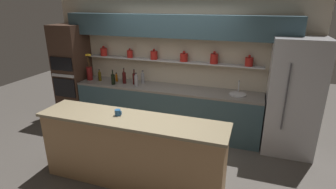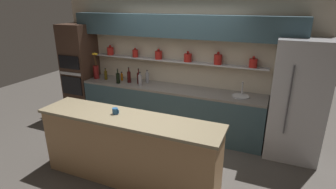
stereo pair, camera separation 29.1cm
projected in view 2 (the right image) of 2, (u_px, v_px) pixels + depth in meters
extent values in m
plane|color=#4C4742|center=(146.00, 162.00, 4.36)|extent=(12.00, 12.00, 0.00)
cube|color=beige|center=(181.00, 65.00, 5.32)|extent=(5.20, 0.10, 2.60)
cube|color=#B7B7BC|center=(174.00, 61.00, 5.20)|extent=(3.60, 0.18, 0.02)
cylinder|color=#AD1E19|center=(110.00, 51.00, 5.70)|extent=(0.14, 0.14, 0.16)
sphere|color=#AD1E19|center=(110.00, 46.00, 5.67)|extent=(0.05, 0.05, 0.05)
cylinder|color=#AD1E19|center=(135.00, 53.00, 5.48)|extent=(0.12, 0.12, 0.15)
sphere|color=#AD1E19|center=(135.00, 49.00, 5.44)|extent=(0.04, 0.04, 0.04)
cylinder|color=#AD1E19|center=(158.00, 55.00, 5.28)|extent=(0.14, 0.14, 0.16)
sphere|color=#AD1E19|center=(158.00, 50.00, 5.24)|extent=(0.05, 0.05, 0.05)
cylinder|color=#AD1E19|center=(188.00, 58.00, 5.05)|extent=(0.15, 0.15, 0.15)
sphere|color=#AD1E19|center=(188.00, 52.00, 5.01)|extent=(0.05, 0.05, 0.05)
cylinder|color=#AD1E19|center=(218.00, 59.00, 4.83)|extent=(0.15, 0.15, 0.18)
sphere|color=#AD1E19|center=(218.00, 53.00, 4.79)|extent=(0.05, 0.05, 0.05)
cylinder|color=#AD1E19|center=(253.00, 63.00, 4.60)|extent=(0.14, 0.14, 0.15)
sphere|color=#AD1E19|center=(254.00, 57.00, 4.57)|extent=(0.05, 0.05, 0.05)
cube|color=#334C56|center=(177.00, 26.00, 4.86)|extent=(4.42, 0.34, 0.42)
cube|color=#334C56|center=(169.00, 110.00, 5.33)|extent=(3.70, 0.62, 0.88)
cube|color=slate|center=(169.00, 88.00, 5.17)|extent=(3.70, 0.62, 0.04)
cube|color=tan|center=(129.00, 150.00, 3.77)|extent=(2.62, 0.55, 0.98)
cube|color=gray|center=(127.00, 118.00, 3.60)|extent=(2.68, 0.61, 0.04)
cube|color=#B7B7BC|center=(297.00, 100.00, 4.26)|extent=(0.83, 0.70, 1.99)
cylinder|color=#4C4C51|center=(289.00, 101.00, 3.97)|extent=(0.02, 0.02, 1.10)
cube|color=#3D281E|center=(81.00, 71.00, 5.93)|extent=(0.63, 0.62, 2.07)
cube|color=black|center=(72.00, 86.00, 5.74)|extent=(0.53, 0.02, 0.40)
cube|color=black|center=(69.00, 62.00, 5.57)|extent=(0.53, 0.02, 0.28)
cube|color=#B7B7BC|center=(70.00, 74.00, 5.65)|extent=(0.56, 0.02, 0.06)
cylinder|color=maroon|center=(96.00, 72.00, 5.74)|extent=(0.12, 0.12, 0.28)
cylinder|color=#4C3319|center=(95.00, 60.00, 5.63)|extent=(0.05, 0.01, 0.27)
sphere|color=yellow|center=(93.00, 54.00, 5.55)|extent=(0.05, 0.05, 0.05)
cylinder|color=#4C3319|center=(96.00, 60.00, 5.63)|extent=(0.01, 0.04, 0.26)
sphere|color=yellow|center=(96.00, 54.00, 5.57)|extent=(0.05, 0.05, 0.05)
cylinder|color=#4C3319|center=(95.00, 60.00, 5.63)|extent=(0.04, 0.05, 0.27)
sphere|color=yellow|center=(95.00, 54.00, 5.55)|extent=(0.05, 0.05, 0.05)
cylinder|color=#B7B7BC|center=(241.00, 96.00, 4.65)|extent=(0.30, 0.30, 0.02)
cylinder|color=#B7B7BC|center=(242.00, 88.00, 4.71)|extent=(0.02, 0.02, 0.22)
cylinder|color=#B7B7BC|center=(242.00, 83.00, 4.62)|extent=(0.02, 0.12, 0.02)
cylinder|color=gray|center=(140.00, 80.00, 5.23)|extent=(0.07, 0.07, 0.22)
cylinder|color=gray|center=(140.00, 74.00, 5.19)|extent=(0.03, 0.03, 0.04)
cylinder|color=black|center=(140.00, 73.00, 5.18)|extent=(0.03, 0.03, 0.01)
cylinder|color=#380C0C|center=(139.00, 78.00, 5.38)|extent=(0.07, 0.07, 0.22)
cylinder|color=#380C0C|center=(138.00, 71.00, 5.33)|extent=(0.02, 0.02, 0.08)
cylinder|color=black|center=(138.00, 69.00, 5.31)|extent=(0.03, 0.03, 0.01)
cylinder|color=#9E4C0A|center=(122.00, 77.00, 5.61)|extent=(0.05, 0.05, 0.14)
cylinder|color=#9E4C0A|center=(122.00, 73.00, 5.58)|extent=(0.03, 0.03, 0.04)
cylinder|color=black|center=(122.00, 72.00, 5.57)|extent=(0.03, 0.03, 0.01)
cylinder|color=black|center=(118.00, 78.00, 5.40)|extent=(0.08, 0.08, 0.21)
cylinder|color=black|center=(118.00, 71.00, 5.35)|extent=(0.02, 0.02, 0.08)
cylinder|color=black|center=(117.00, 69.00, 5.34)|extent=(0.03, 0.03, 0.01)
cylinder|color=#47380A|center=(106.00, 75.00, 5.67)|extent=(0.07, 0.07, 0.18)
cylinder|color=#47380A|center=(105.00, 70.00, 5.63)|extent=(0.03, 0.03, 0.05)
cylinder|color=black|center=(105.00, 69.00, 5.62)|extent=(0.03, 0.03, 0.01)
cylinder|color=olive|center=(129.00, 77.00, 5.54)|extent=(0.06, 0.06, 0.18)
cylinder|color=olive|center=(129.00, 72.00, 5.51)|extent=(0.03, 0.03, 0.05)
cylinder|color=black|center=(129.00, 71.00, 5.50)|extent=(0.03, 0.03, 0.01)
cylinder|color=gray|center=(147.00, 78.00, 5.44)|extent=(0.07, 0.07, 0.21)
cylinder|color=gray|center=(147.00, 72.00, 5.40)|extent=(0.03, 0.03, 0.04)
cylinder|color=black|center=(147.00, 70.00, 5.39)|extent=(0.03, 0.03, 0.01)
cylinder|color=#380C0C|center=(129.00, 77.00, 5.44)|extent=(0.07, 0.07, 0.23)
cylinder|color=#380C0C|center=(129.00, 70.00, 5.39)|extent=(0.02, 0.02, 0.08)
cylinder|color=black|center=(129.00, 68.00, 5.37)|extent=(0.03, 0.03, 0.01)
cylinder|color=#235184|center=(115.00, 111.00, 3.68)|extent=(0.08, 0.08, 0.09)
cube|color=#235184|center=(118.00, 112.00, 3.66)|extent=(0.02, 0.01, 0.05)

